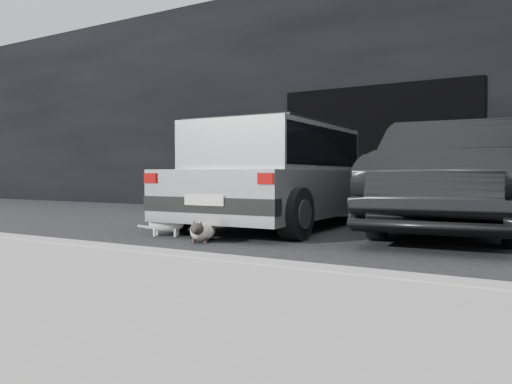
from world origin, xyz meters
The scene contains 9 objects.
ground centered at (0.00, 0.00, 0.00)m, with size 80.00×80.00×0.00m, color black.
building_facade centered at (1.00, 6.00, 2.50)m, with size 34.00×4.00×5.00m, color black.
garage_opening centered at (1.00, 3.99, 1.30)m, with size 4.00×0.10×2.60m, color black.
curb centered at (1.00, -2.60, 0.06)m, with size 18.00×0.25×0.12m, color #989893.
sidewalk centered at (1.00, -3.80, 0.06)m, with size 18.00×2.20×0.11m, color #989893.
silver_hatchback centered at (0.45, 0.81, 0.85)m, with size 2.16×4.25×1.55m.
second_car centered at (2.86, 1.35, 0.78)m, with size 1.65×4.73×1.56m, color black.
cat_siamese centered at (0.49, -1.23, 0.13)m, with size 0.46×0.75×0.28m.
cat_white centered at (-0.23, -0.98, 0.16)m, with size 0.64×0.40×0.33m.
Camera 1 is at (3.99, -5.97, 0.79)m, focal length 35.00 mm.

